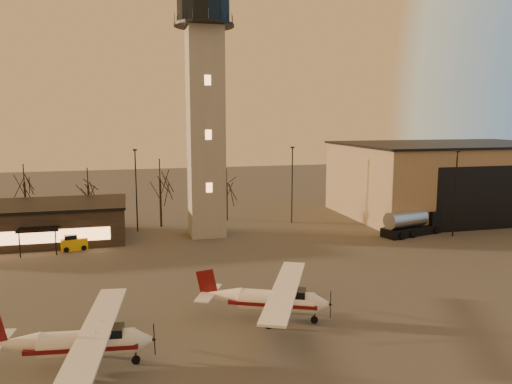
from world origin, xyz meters
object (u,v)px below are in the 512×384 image
hangar (451,179)px  cessna_front (279,304)px  cessna_rear (91,347)px  fuel_truck (412,225)px  service_cart (74,244)px  control_tower (205,96)px  terminal (9,224)px

hangar → cessna_front: hangar is taller
hangar → cessna_rear: (-47.37, -33.86, -3.97)m
cessna_front → fuel_truck: cessna_front is taller
fuel_truck → service_cart: 38.74m
control_tower → fuel_truck: 28.85m
cessna_front → cessna_rear: (-12.15, -3.49, 0.00)m
control_tower → cessna_front: control_tower is taller
hangar → fuel_truck: hangar is taller
terminal → hangar: bearing=2.0°
service_cart → cessna_front: bearing=-69.3°
control_tower → service_cart: (-14.80, -3.01, -15.69)m
cessna_rear → cessna_front: bearing=23.1°
hangar → terminal: (-57.99, -2.00, -3.00)m
control_tower → cessna_front: bearing=-88.3°
control_tower → hangar: (36.00, 3.98, -11.17)m
cessna_rear → fuel_truck: size_ratio=1.48×
control_tower → fuel_truck: size_ratio=3.84×
control_tower → fuel_truck: (23.82, -6.01, -15.13)m
fuel_truck → hangar: bearing=24.3°
terminal → service_cart: bearing=-34.8°
cessna_front → terminal: bearing=153.7°
hangar → cessna_rear: size_ratio=2.43×
cessna_rear → service_cart: 27.09m
hangar → cessna_rear: hangar is taller
control_tower → hangar: bearing=6.3°
cessna_front → cessna_rear: size_ratio=0.96×
control_tower → service_cart: bearing=-168.5°
terminal → fuel_truck: terminal is taller
terminal → cessna_rear: 33.60m
fuel_truck → control_tower: bearing=150.8°
hangar → control_tower: bearing=-173.7°
hangar → fuel_truck: 16.24m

